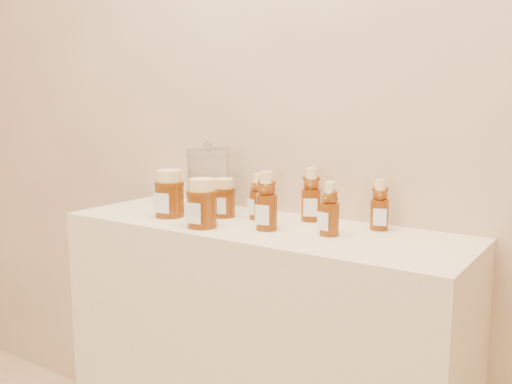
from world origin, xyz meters
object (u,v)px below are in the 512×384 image
Objects in this scene: display_table at (260,371)px; bear_bottle_back_left at (258,193)px; honey_jar_left at (169,193)px; glass_canister at (208,177)px; bear_bottle_front_left at (267,197)px.

bear_bottle_back_left is (-0.05, 0.06, 0.53)m from display_table.
display_table is 0.60m from honey_jar_left.
honey_jar_left is 0.16m from glass_canister.
display_table is 5.55× the size of glass_canister.
honey_jar_left is (-0.34, -0.02, -0.02)m from bear_bottle_front_left.
bear_bottle_front_left reaches higher than display_table.
honey_jar_left is at bearing -103.18° from glass_canister.
bear_bottle_front_left reaches higher than honey_jar_left.
display_table is at bearing -31.14° from bear_bottle_back_left.
glass_canister reaches higher than bear_bottle_front_left.
bear_bottle_back_left is at bearing 127.40° from display_table.
bear_bottle_back_left reaches higher than display_table.
honey_jar_left is (-0.24, -0.12, -0.01)m from bear_bottle_back_left.
display_table is 0.55m from bear_bottle_front_left.
bear_bottle_front_left is at bearing -6.01° from honey_jar_left.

